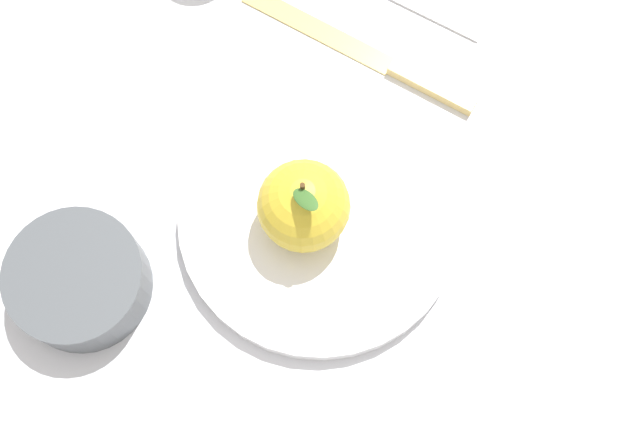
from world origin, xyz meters
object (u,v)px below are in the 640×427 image
Objects in this scene: side_bowl at (77,279)px; knife at (379,60)px; apple at (304,206)px; dinner_plate at (320,217)px.

knife is (-0.14, 0.27, -0.02)m from side_bowl.
apple is 0.48× the size of knife.
dinner_plate reaches higher than knife.
apple reaches higher than dinner_plate.
side_bowl is 0.60× the size of knife.
side_bowl is at bearing -62.60° from knife.
side_bowl is at bearing -86.61° from apple.
apple is 0.80× the size of side_bowl.
dinner_plate is at bearing 97.32° from apple.
dinner_plate is 2.68× the size of apple.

